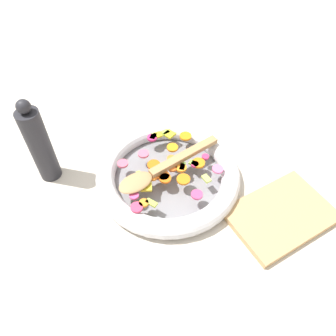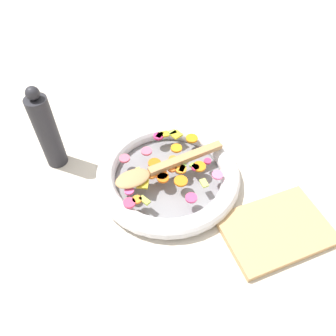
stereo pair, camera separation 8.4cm
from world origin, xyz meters
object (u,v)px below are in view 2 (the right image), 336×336
(pepper_mill, at_px, (47,131))
(cutting_board, at_px, (276,230))
(wooden_spoon, at_px, (159,168))
(skillet, at_px, (168,175))

(pepper_mill, bearing_deg, cutting_board, -43.03)
(wooden_spoon, distance_m, cutting_board, 0.32)
(skillet, bearing_deg, pepper_mill, 146.20)
(skillet, distance_m, cutting_board, 0.30)
(cutting_board, bearing_deg, wooden_spoon, 131.09)
(skillet, relative_size, cutting_board, 1.53)
(skillet, height_order, cutting_board, skillet)
(pepper_mill, distance_m, cutting_board, 0.62)
(pepper_mill, bearing_deg, wooden_spoon, -36.91)
(pepper_mill, height_order, cutting_board, pepper_mill)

